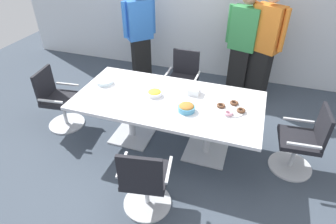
{
  "coord_description": "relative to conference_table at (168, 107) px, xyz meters",
  "views": [
    {
      "loc": [
        0.98,
        -2.92,
        2.69
      ],
      "look_at": [
        0.0,
        0.0,
        0.55
      ],
      "focal_mm": 30.32,
      "sensor_mm": 36.0,
      "label": 1
    }
  ],
  "objects": [
    {
      "name": "office_chair_1",
      "position": [
        -0.11,
        1.1,
        -0.22
      ],
      "size": [
        0.54,
        0.54,
        0.91
      ],
      "rotation": [
        0.0,
        0.0,
        -3.14
      ],
      "color": "silver",
      "rests_on": "ground"
    },
    {
      "name": "back_wall",
      "position": [
        0.0,
        2.4,
        0.77
      ],
      "size": [
        8.0,
        0.1,
        2.8
      ],
      "primitive_type": "cube",
      "color": "silver",
      "rests_on": "ground"
    },
    {
      "name": "person_standing_2",
      "position": [
        1.06,
        1.64,
        0.37
      ],
      "size": [
        0.58,
        0.4,
        1.89
      ],
      "rotation": [
        0.0,
        0.0,
        -3.62
      ],
      "color": "black",
      "rests_on": "ground"
    },
    {
      "name": "office_chair_3",
      "position": [
        0.12,
        -1.1,
        -0.22
      ],
      "size": [
        0.63,
        0.63,
        0.91
      ],
      "rotation": [
        0.0,
        0.0,
        0.18
      ],
      "color": "silver",
      "rests_on": "ground"
    },
    {
      "name": "ground_plane",
      "position": [
        0.0,
        0.0,
        -0.63
      ],
      "size": [
        10.0,
        10.0,
        0.01
      ],
      "primitive_type": "cube",
      "color": "#3D4754"
    },
    {
      "name": "person_standing_0",
      "position": [
        -1.08,
        1.63,
        0.32
      ],
      "size": [
        0.49,
        0.49,
        1.79
      ],
      "rotation": [
        0.0,
        0.0,
        -2.36
      ],
      "color": "black",
      "rests_on": "ground"
    },
    {
      "name": "office_chair_2",
      "position": [
        -1.7,
        -0.07,
        -0.22
      ],
      "size": [
        0.6,
        0.6,
        0.91
      ],
      "rotation": [
        0.0,
        0.0,
        -1.45
      ],
      "color": "silver",
      "rests_on": "ground"
    },
    {
      "name": "plate_stack",
      "position": [
        -0.97,
        0.11,
        0.15
      ],
      "size": [
        0.23,
        0.23,
        0.05
      ],
      "color": "white",
      "rests_on": "conference_table"
    },
    {
      "name": "snack_bowl_chips_yellow",
      "position": [
        -0.19,
        0.03,
        0.16
      ],
      "size": [
        0.19,
        0.19,
        0.08
      ],
      "color": "white",
      "rests_on": "conference_table"
    },
    {
      "name": "conference_table",
      "position": [
        0.0,
        0.0,
        0.0
      ],
      "size": [
        2.4,
        1.2,
        0.75
      ],
      "color": "silver",
      "rests_on": "ground"
    },
    {
      "name": "napkin_pile",
      "position": [
        0.28,
        0.24,
        0.17
      ],
      "size": [
        0.15,
        0.15,
        0.09
      ],
      "primitive_type": "cube",
      "color": "white",
      "rests_on": "conference_table"
    },
    {
      "name": "person_standing_1",
      "position": [
        0.72,
        1.71,
        0.33
      ],
      "size": [
        0.61,
        0.33,
        1.81
      ],
      "rotation": [
        0.0,
        0.0,
        -3.4
      ],
      "color": "black",
      "rests_on": "ground"
    },
    {
      "name": "snack_bowl_pretzels",
      "position": [
        0.29,
        -0.18,
        0.17
      ],
      "size": [
        0.21,
        0.21,
        0.1
      ],
      "color": "#4C9EC6",
      "rests_on": "conference_table"
    },
    {
      "name": "office_chair_0",
      "position": [
        1.7,
        0.07,
        -0.22
      ],
      "size": [
        0.58,
        0.58,
        0.91
      ],
      "rotation": [
        0.0,
        0.0,
        -4.63
      ],
      "color": "silver",
      "rests_on": "ground"
    },
    {
      "name": "donut_platter",
      "position": [
        0.8,
        0.02,
        0.14
      ],
      "size": [
        0.35,
        0.35,
        0.04
      ],
      "color": "white",
      "rests_on": "conference_table"
    }
  ]
}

